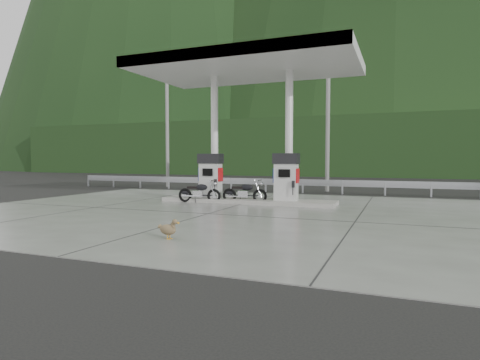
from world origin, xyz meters
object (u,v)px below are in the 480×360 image
at_px(motorcycle_left, 199,192).
at_px(motorcycle_right, 244,193).
at_px(gas_pump_right, 286,177).
at_px(duck, 168,230).
at_px(gas_pump_left, 211,176).

xyz_separation_m(motorcycle_left, motorcycle_right, (1.73, 0.54, 0.00)).
distance_m(gas_pump_right, motorcycle_left, 3.52).
height_order(motorcycle_left, duck, motorcycle_left).
relative_size(gas_pump_right, motorcycle_left, 1.07).
distance_m(motorcycle_left, motorcycle_right, 1.81).
height_order(gas_pump_right, motorcycle_right, gas_pump_right).
relative_size(motorcycle_right, duck, 3.17).
height_order(motorcycle_right, duck, motorcycle_right).
relative_size(motorcycle_left, motorcycle_right, 0.99).
relative_size(gas_pump_right, duck, 3.38).
height_order(gas_pump_right, motorcycle_left, gas_pump_right).
relative_size(gas_pump_left, motorcycle_right, 1.07).
xyz_separation_m(gas_pump_right, motorcycle_right, (-1.67, -0.08, -0.65)).
distance_m(gas_pump_right, motorcycle_right, 1.80).
relative_size(gas_pump_left, gas_pump_right, 1.00).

